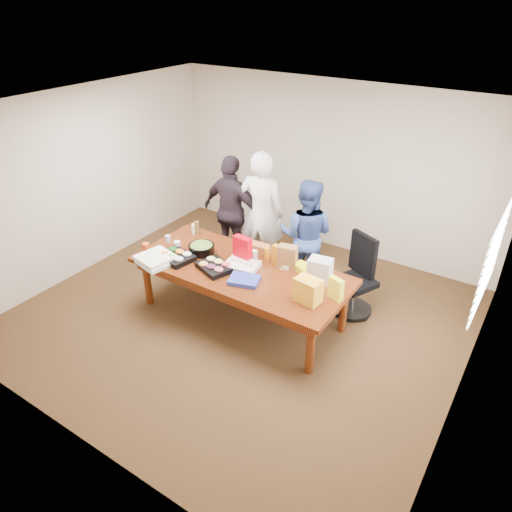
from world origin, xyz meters
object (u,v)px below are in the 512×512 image
Objects in this scene: office_chair at (355,279)px; person_center at (261,214)px; salad_bowl at (202,249)px; conference_table at (241,293)px; sheet_cake at (242,266)px; person_right at (306,235)px.

person_center reaches higher than office_chair.
office_chair is at bearing 24.57° from salad_bowl.
person_center is (-0.44, 1.17, 0.57)m from conference_table.
sheet_cake is 1.19× the size of salad_bowl.
office_chair is 2.51× the size of sheet_cake.
office_chair is (1.20, 0.90, 0.15)m from conference_table.
conference_table is at bearing -144.99° from sheet_cake.
conference_table is 1.37m from person_center.
office_chair is 1.71m from person_center.
conference_table is 1.26m from person_right.
sheet_cake is at bearing 96.75° from person_center.
sheet_cake is at bearing -118.31° from office_chair.
sheet_cake is at bearing -3.10° from salad_bowl.
conference_table is 8.01× the size of salad_bowl.
conference_table is at bearing 96.16° from person_center.
person_right is at bearing -170.36° from office_chair.
person_right is 1.47m from salad_bowl.
office_chair is 1.51m from sheet_cake.
office_chair reaches higher than sheet_cake.
person_right reaches higher than office_chair.
office_chair is 0.95m from person_right.
office_chair is at bearing 36.96° from conference_table.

